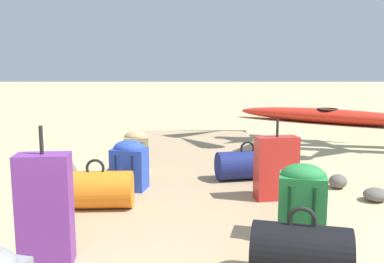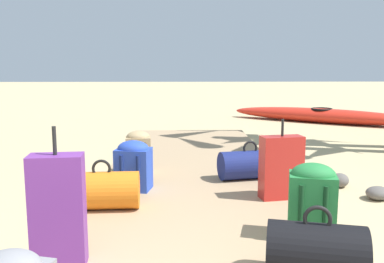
{
  "view_description": "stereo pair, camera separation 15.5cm",
  "coord_description": "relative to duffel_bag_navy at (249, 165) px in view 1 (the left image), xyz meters",
  "views": [
    {
      "loc": [
        -0.0,
        -1.04,
        1.32
      ],
      "look_at": [
        -0.02,
        3.88,
        0.55
      ],
      "focal_mm": 39.98,
      "sensor_mm": 36.0,
      "label": 1
    },
    {
      "loc": [
        -0.15,
        -1.03,
        1.32
      ],
      "look_at": [
        -0.02,
        3.88,
        0.55
      ],
      "focal_mm": 39.98,
      "sensor_mm": 36.0,
      "label": 2
    }
  ],
  "objects": [
    {
      "name": "backpack_tan",
      "position": [
        -1.25,
        0.28,
        0.1
      ],
      "size": [
        0.3,
        0.29,
        0.49
      ],
      "color": "tan",
      "rests_on": "boardwalk"
    },
    {
      "name": "rock_left_near",
      "position": [
        -2.0,
        -0.1,
        -0.08
      ],
      "size": [
        0.31,
        0.43,
        0.32
      ],
      "primitive_type": "ellipsoid",
      "rotation": [
        0.0,
        0.0,
        1.53
      ],
      "color": "slate",
      "rests_on": "ground"
    },
    {
      "name": "ground_plane",
      "position": [
        -0.6,
        -0.7,
        -0.24
      ],
      "size": [
        60.0,
        60.0,
        0.0
      ],
      "primitive_type": "plane",
      "color": "tan"
    },
    {
      "name": "backpack_green",
      "position": [
        0.18,
        -1.63,
        0.13
      ],
      "size": [
        0.38,
        0.33,
        0.55
      ],
      "color": "#237538",
      "rests_on": "boardwalk"
    },
    {
      "name": "suitcase_purple",
      "position": [
        -1.51,
        -2.02,
        0.2
      ],
      "size": [
        0.34,
        0.21,
        0.88
      ],
      "color": "#6B2D84",
      "rests_on": "boardwalk"
    },
    {
      "name": "backpack_blue",
      "position": [
        -1.23,
        -0.39,
        0.11
      ],
      "size": [
        0.38,
        0.32,
        0.5
      ],
      "color": "#2847B7",
      "rests_on": "boardwalk"
    },
    {
      "name": "boardwalk",
      "position": [
        -0.6,
        0.01,
        -0.2
      ],
      "size": [
        2.04,
        7.06,
        0.08
      ],
      "primitive_type": "cube",
      "color": "tan",
      "rests_on": "ground"
    },
    {
      "name": "duffel_bag_orange",
      "position": [
        -1.44,
        -0.96,
        0.01
      ],
      "size": [
        0.65,
        0.35,
        0.44
      ],
      "color": "orange",
      "rests_on": "boardwalk"
    },
    {
      "name": "duffel_bag_black",
      "position": [
        0.02,
        -2.25,
        0.01
      ],
      "size": [
        0.62,
        0.46,
        0.45
      ],
      "color": "black",
      "rests_on": "boardwalk"
    },
    {
      "name": "duffel_bag_navy",
      "position": [
        0.0,
        0.0,
        0.0
      ],
      "size": [
        0.72,
        0.44,
        0.42
      ],
      "color": "navy",
      "rests_on": "boardwalk"
    },
    {
      "name": "rock_right_near",
      "position": [
        1.19,
        -0.53,
        -0.17
      ],
      "size": [
        0.33,
        0.32,
        0.13
      ],
      "primitive_type": "ellipsoid",
      "rotation": [
        0.0,
        0.0,
        0.56
      ],
      "color": "#5B5651",
      "rests_on": "ground"
    },
    {
      "name": "rock_right_far",
      "position": [
        0.97,
        -0.09,
        -0.16
      ],
      "size": [
        0.28,
        0.28,
        0.15
      ],
      "primitive_type": "ellipsoid",
      "rotation": [
        0.0,
        0.0,
        0.85
      ],
      "color": "#5B5651",
      "rests_on": "ground"
    },
    {
      "name": "kayak",
      "position": [
        2.49,
        5.14,
        -0.07
      ],
      "size": [
        3.98,
        2.89,
        0.34
      ],
      "color": "red",
      "rests_on": "ground"
    },
    {
      "name": "suitcase_red",
      "position": [
        0.18,
        -0.7,
        0.14
      ],
      "size": [
        0.41,
        0.24,
        0.75
      ],
      "color": "red",
      "rests_on": "boardwalk"
    }
  ]
}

